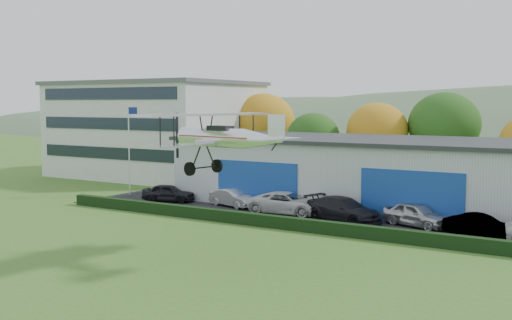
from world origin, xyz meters
The scene contains 14 objects.
ground centered at (0.00, 0.00, 0.00)m, with size 300.00×300.00×0.00m, color #416720.
apron centered at (3.00, 21.00, 0.03)m, with size 48.00×9.00×0.05m, color black.
hedge centered at (3.00, 16.20, 0.40)m, with size 46.00×0.60×0.80m, color black.
hangar centered at (5.00, 27.98, 2.66)m, with size 40.60×12.60×5.30m.
office_block centered at (-28.00, 35.00, 5.21)m, with size 20.60×15.60×10.40m.
flagpole centered at (-19.88, 22.00, 4.78)m, with size 1.05×0.10×8.00m.
tree_belt centered at (0.85, 40.62, 5.61)m, with size 75.70×13.22×10.12m.
car_0 centered at (-14.61, 20.73, 0.77)m, with size 1.70×4.23×1.44m, color black.
car_1 centered at (-8.82, 21.45, 0.73)m, with size 1.44×4.13×1.36m, color silver.
car_2 centered at (-3.69, 20.82, 0.84)m, with size 2.62×5.69×1.58m, color silver.
car_3 centered at (0.88, 20.29, 0.87)m, with size 2.30×5.65×1.64m, color black.
car_4 centered at (5.64, 21.14, 0.83)m, with size 1.84×4.58×1.56m, color silver.
car_5 centered at (9.85, 19.89, 0.74)m, with size 1.46×4.18×1.38m, color gray.
biplane centered at (-0.87, 8.32, 6.36)m, with size 7.63×8.73×3.25m.
Camera 1 is at (17.10, -17.96, 8.03)m, focal length 43.18 mm.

